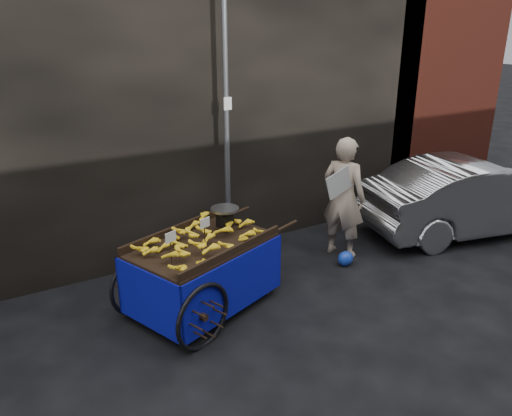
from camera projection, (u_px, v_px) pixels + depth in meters
ground at (254, 296)px, 6.76m from camera, size 80.00×80.00×0.00m
building_wall at (194, 86)px, 8.17m from camera, size 13.50×2.00×5.00m
street_pole at (227, 130)px, 7.25m from camera, size 0.12×0.10×4.00m
banana_cart at (199, 252)px, 6.18m from camera, size 2.64×1.84×1.32m
vendor at (344, 197)px, 7.67m from camera, size 0.87×0.82×1.90m
plastic_bag at (345, 258)px, 7.58m from camera, size 0.25×0.20×0.23m
parked_car at (475, 196)px, 8.65m from camera, size 4.17×2.27×1.30m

